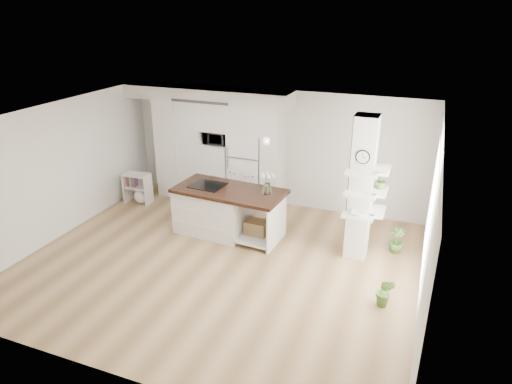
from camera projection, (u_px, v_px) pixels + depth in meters
floor at (219, 262)px, 8.46m from camera, size 7.00×6.00×0.01m
room at (216, 168)px, 7.75m from camera, size 7.04×6.04×2.72m
cabinet_wall at (211, 139)px, 10.66m from camera, size 4.00×0.71×2.70m
refrigerator at (247, 169)px, 10.61m from camera, size 0.78×0.69×1.75m
column at (365, 191)px, 8.12m from camera, size 0.69×0.90×2.70m
window at (430, 211)px, 6.98m from camera, size 0.00×2.40×2.40m
pendant_light at (317, 162)px, 7.20m from camera, size 0.12×0.12×0.10m
kitchen_island at (219, 209)px, 9.40m from camera, size 2.29×1.21×1.57m
bookshelf at (139, 190)px, 10.88m from camera, size 0.63×0.39×0.73m
floor_plant_a at (385, 292)px, 7.12m from camera, size 0.34×0.30×0.53m
floor_plant_b at (396, 240)px, 8.72m from camera, size 0.35×0.35×0.50m
microwave at (216, 138)px, 10.54m from camera, size 0.54×0.37×0.30m
shelf_plant at (382, 180)px, 8.11m from camera, size 0.27×0.23×0.30m
decor_bowl at (357, 213)px, 8.08m from camera, size 0.22×0.22×0.05m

